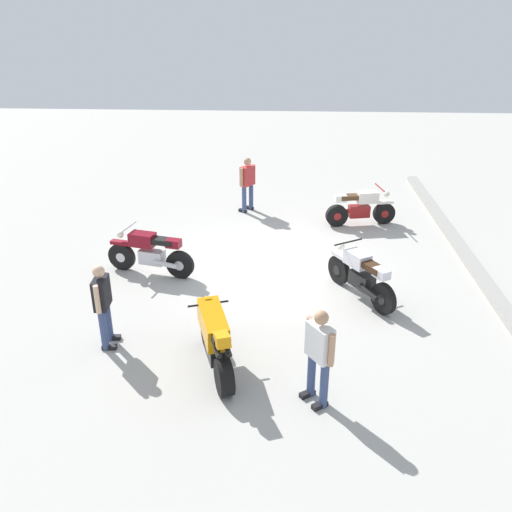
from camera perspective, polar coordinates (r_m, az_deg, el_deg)
The scene contains 9 objects.
ground_plane at distance 12.68m, azimuth 1.96°, elevation -1.07°, with size 40.00×40.00×0.00m, color #ADAAA3.
curb_edge at distance 13.39m, azimuth 22.05°, elevation -1.17°, with size 14.00×0.30×0.15m, color gray.
motorcycle_silver_cruiser at distance 11.32m, azimuth 10.98°, elevation -1.98°, with size 1.84×1.20×1.09m.
motorcycle_cream_vintage at distance 15.16m, azimuth 10.94°, elevation 4.98°, with size 0.71×1.94×1.07m.
motorcycle_orange_sportbike at distance 9.04m, azimuth -4.38°, elevation -8.54°, with size 1.91×0.91×1.14m.
motorcycle_maroon_cruiser at distance 12.34m, azimuth -11.07°, elevation 0.36°, with size 0.85×2.06×1.09m.
person_in_red_shirt at distance 15.79m, azimuth -0.90°, elevation 7.83°, with size 0.56×0.50×1.60m.
person_in_black_shirt at distance 9.81m, azimuth -15.82°, elevation -4.63°, with size 0.62×0.32×1.58m.
person_in_white_shirt at distance 8.19m, azimuth 6.66°, elevation -9.99°, with size 0.57×0.49×1.60m.
Camera 1 is at (11.37, 0.18, 5.59)m, focal length 38.02 mm.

